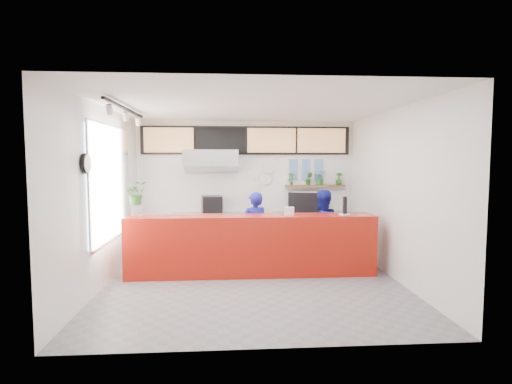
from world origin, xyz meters
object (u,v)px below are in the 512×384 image
(espresso_machine, at_px, (305,202))
(staff_right, at_px, (322,228))
(panini_oven, at_px, (212,205))
(staff_center, at_px, (255,230))
(service_counter, at_px, (252,245))
(pepper_mill, at_px, (345,205))

(espresso_machine, height_order, staff_right, staff_right)
(panini_oven, xyz_separation_m, staff_center, (0.88, -1.30, -0.35))
(service_counter, xyz_separation_m, pepper_mill, (1.71, -0.04, 0.72))
(espresso_machine, xyz_separation_m, staff_center, (-1.25, -1.30, -0.40))
(panini_oven, xyz_separation_m, staff_right, (2.23, -1.23, -0.34))
(panini_oven, distance_m, espresso_machine, 2.13)
(panini_oven, height_order, staff_center, staff_center)
(service_counter, relative_size, staff_center, 3.03)
(service_counter, relative_size, panini_oven, 10.26)
(service_counter, distance_m, staff_right, 1.56)
(staff_center, bearing_deg, pepper_mill, 145.82)
(panini_oven, bearing_deg, service_counter, -73.56)
(panini_oven, height_order, staff_right, staff_right)
(staff_center, relative_size, staff_right, 0.98)
(espresso_machine, bearing_deg, panini_oven, -167.05)
(service_counter, xyz_separation_m, panini_oven, (-0.79, 1.80, 0.55))
(staff_center, bearing_deg, service_counter, 64.28)
(espresso_machine, xyz_separation_m, pepper_mill, (0.38, -1.84, 0.14))
(staff_right, height_order, pepper_mill, staff_right)
(espresso_machine, bearing_deg, staff_center, -120.77)
(panini_oven, height_order, espresso_machine, espresso_machine)
(panini_oven, xyz_separation_m, espresso_machine, (2.13, 0.00, 0.04))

